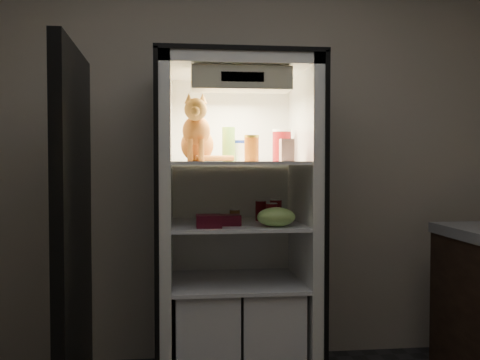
# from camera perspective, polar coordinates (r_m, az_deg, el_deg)

# --- Properties ---
(room_shell) EXTENTS (3.60, 3.60, 3.60)m
(room_shell) POSITION_cam_1_polar(r_m,az_deg,el_deg) (1.75, 4.32, 12.86)
(room_shell) COLOR white
(room_shell) RESTS_ON floor
(refrigerator) EXTENTS (0.90, 0.72, 1.88)m
(refrigerator) POSITION_cam_1_polar(r_m,az_deg,el_deg) (3.13, -0.50, -7.15)
(refrigerator) COLOR white
(refrigerator) RESTS_ON floor
(fridge_door) EXTENTS (0.09, 0.87, 1.85)m
(fridge_door) POSITION_cam_1_polar(r_m,az_deg,el_deg) (2.80, -17.34, -5.79)
(fridge_door) COLOR black
(fridge_door) RESTS_ON floor
(tabby_cat) EXTENTS (0.30, 0.35, 0.37)m
(tabby_cat) POSITION_cam_1_polar(r_m,az_deg,el_deg) (2.97, -4.61, 4.65)
(tabby_cat) COLOR #CA6C19
(tabby_cat) RESTS_ON refrigerator
(parmesan_shaker) EXTENTS (0.08, 0.08, 0.20)m
(parmesan_shaker) POSITION_cam_1_polar(r_m,az_deg,el_deg) (3.09, -1.23, 3.84)
(parmesan_shaker) COLOR green
(parmesan_shaker) RESTS_ON refrigerator
(mayo_tub) EXTENTS (0.09, 0.09, 0.12)m
(mayo_tub) POSITION_cam_1_polar(r_m,az_deg,el_deg) (3.15, -0.07, 3.13)
(mayo_tub) COLOR white
(mayo_tub) RESTS_ON refrigerator
(salsa_jar) EXTENTS (0.08, 0.08, 0.15)m
(salsa_jar) POSITION_cam_1_polar(r_m,az_deg,el_deg) (2.98, 1.24, 3.41)
(salsa_jar) COLOR maroon
(salsa_jar) RESTS_ON refrigerator
(pepper_jar) EXTENTS (0.11, 0.11, 0.19)m
(pepper_jar) POSITION_cam_1_polar(r_m,az_deg,el_deg) (3.17, 4.47, 3.71)
(pepper_jar) COLOR maroon
(pepper_jar) RESTS_ON refrigerator
(cream_carton) EXTENTS (0.07, 0.07, 0.12)m
(cream_carton) POSITION_cam_1_polar(r_m,az_deg,el_deg) (2.89, 5.01, 3.19)
(cream_carton) COLOR white
(cream_carton) RESTS_ON refrigerator
(soda_can_a) EXTENTS (0.06, 0.06, 0.12)m
(soda_can_a) POSITION_cam_1_polar(r_m,az_deg,el_deg) (3.16, 2.24, -3.27)
(soda_can_a) COLOR black
(soda_can_a) RESTS_ON refrigerator
(soda_can_b) EXTENTS (0.07, 0.07, 0.13)m
(soda_can_b) POSITION_cam_1_polar(r_m,az_deg,el_deg) (3.10, 3.83, -3.27)
(soda_can_b) COLOR black
(soda_can_b) RESTS_ON refrigerator
(soda_can_c) EXTENTS (0.06, 0.06, 0.12)m
(soda_can_c) POSITION_cam_1_polar(r_m,az_deg,el_deg) (3.00, 3.40, -3.58)
(soda_can_c) COLOR black
(soda_can_c) RESTS_ON refrigerator
(condiment_jar) EXTENTS (0.06, 0.06, 0.08)m
(condiment_jar) POSITION_cam_1_polar(r_m,az_deg,el_deg) (3.04, -0.56, -3.81)
(condiment_jar) COLOR brown
(condiment_jar) RESTS_ON refrigerator
(grape_bag) EXTENTS (0.21, 0.15, 0.10)m
(grape_bag) POSITION_cam_1_polar(r_m,az_deg,el_deg) (2.87, 3.89, -3.95)
(grape_bag) COLOR #7DB052
(grape_bag) RESTS_ON refrigerator
(berry_box_left) EXTENTS (0.13, 0.13, 0.07)m
(berry_box_left) POSITION_cam_1_polar(r_m,az_deg,el_deg) (2.84, -3.35, -4.39)
(berry_box_left) COLOR #500D19
(berry_box_left) RESTS_ON refrigerator
(berry_box_right) EXTENTS (0.11, 0.11, 0.06)m
(berry_box_right) POSITION_cam_1_polar(r_m,az_deg,el_deg) (2.93, -1.08, -4.28)
(berry_box_right) COLOR #500D19
(berry_box_right) RESTS_ON refrigerator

